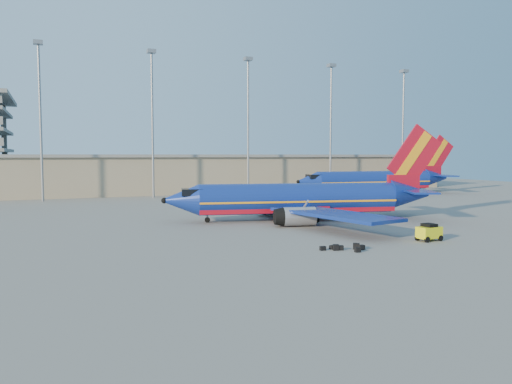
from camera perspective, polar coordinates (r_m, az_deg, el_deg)
ground at (r=57.62m, az=2.03°, el=-4.12°), size 220.00×220.00×0.00m
terminal_building at (r=114.98m, az=-5.43°, el=2.21°), size 122.00×16.00×8.50m
light_mast_row at (r=102.39m, az=-6.20°, el=9.36°), size 101.60×1.60×28.65m
aircraft_main at (r=64.30m, az=5.53°, el=-0.87°), size 36.44×34.68×12.49m
aircraft_second at (r=110.64m, az=13.66°, el=1.32°), size 38.14×14.81×12.91m
baggage_tug at (r=51.73m, az=19.17°, el=-4.33°), size 2.49×1.64×1.71m
luggage_pile at (r=45.01m, az=10.17°, el=-6.27°), size 3.85×2.55×0.55m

